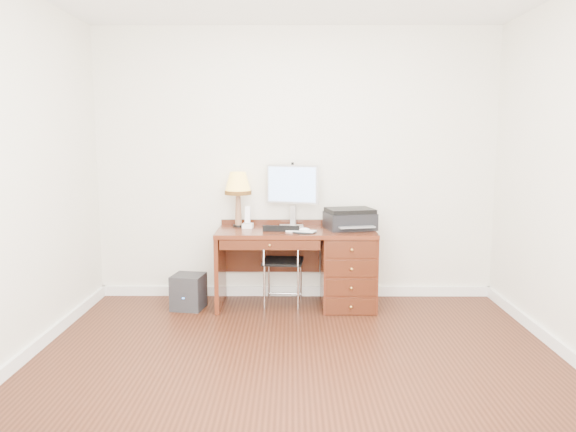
{
  "coord_description": "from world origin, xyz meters",
  "views": [
    {
      "loc": [
        -0.04,
        -3.88,
        1.63
      ],
      "look_at": [
        -0.08,
        1.2,
        0.91
      ],
      "focal_mm": 35.0,
      "sensor_mm": 36.0,
      "label": 1
    }
  ],
  "objects_px": {
    "monitor": "(291,188)",
    "chair": "(283,256)",
    "desk": "(329,264)",
    "phone": "(248,222)",
    "leg_lamp": "(238,187)",
    "equipment_box": "(189,292)",
    "printer": "(350,219)"
  },
  "relations": [
    {
      "from": "desk",
      "to": "leg_lamp",
      "type": "relative_size",
      "value": 2.78
    },
    {
      "from": "printer",
      "to": "leg_lamp",
      "type": "relative_size",
      "value": 0.95
    },
    {
      "from": "chair",
      "to": "phone",
      "type": "bearing_deg",
      "value": 169.51
    },
    {
      "from": "desk",
      "to": "phone",
      "type": "height_order",
      "value": "phone"
    },
    {
      "from": "monitor",
      "to": "equipment_box",
      "type": "height_order",
      "value": "monitor"
    },
    {
      "from": "monitor",
      "to": "printer",
      "type": "xyz_separation_m",
      "value": [
        0.56,
        -0.15,
        -0.28
      ]
    },
    {
      "from": "monitor",
      "to": "printer",
      "type": "height_order",
      "value": "monitor"
    },
    {
      "from": "desk",
      "to": "leg_lamp",
      "type": "height_order",
      "value": "leg_lamp"
    },
    {
      "from": "printer",
      "to": "phone",
      "type": "relative_size",
      "value": 2.44
    },
    {
      "from": "desk",
      "to": "chair",
      "type": "xyz_separation_m",
      "value": [
        -0.45,
        -0.01,
        0.08
      ]
    },
    {
      "from": "monitor",
      "to": "chair",
      "type": "bearing_deg",
      "value": -93.32
    },
    {
      "from": "desk",
      "to": "equipment_box",
      "type": "relative_size",
      "value": 4.54
    },
    {
      "from": "printer",
      "to": "chair",
      "type": "xyz_separation_m",
      "value": [
        -0.64,
        -0.05,
        -0.36
      ]
    },
    {
      "from": "monitor",
      "to": "printer",
      "type": "distance_m",
      "value": 0.65
    },
    {
      "from": "phone",
      "to": "chair",
      "type": "height_order",
      "value": "phone"
    },
    {
      "from": "leg_lamp",
      "to": "equipment_box",
      "type": "distance_m",
      "value": 1.11
    },
    {
      "from": "printer",
      "to": "equipment_box",
      "type": "xyz_separation_m",
      "value": [
        -1.54,
        -0.14,
        -0.68
      ]
    },
    {
      "from": "printer",
      "to": "phone",
      "type": "distance_m",
      "value": 0.99
    },
    {
      "from": "equipment_box",
      "to": "chair",
      "type": "bearing_deg",
      "value": 15.66
    },
    {
      "from": "phone",
      "to": "desk",
      "type": "bearing_deg",
      "value": -0.02
    },
    {
      "from": "monitor",
      "to": "chair",
      "type": "distance_m",
      "value": 0.68
    },
    {
      "from": "equipment_box",
      "to": "leg_lamp",
      "type": "bearing_deg",
      "value": 39.41
    },
    {
      "from": "monitor",
      "to": "equipment_box",
      "type": "relative_size",
      "value": 1.84
    },
    {
      "from": "leg_lamp",
      "to": "chair",
      "type": "relative_size",
      "value": 0.67
    },
    {
      "from": "phone",
      "to": "equipment_box",
      "type": "height_order",
      "value": "phone"
    },
    {
      "from": "desk",
      "to": "printer",
      "type": "xyz_separation_m",
      "value": [
        0.19,
        0.03,
        0.43
      ]
    },
    {
      "from": "desk",
      "to": "monitor",
      "type": "bearing_deg",
      "value": 153.16
    },
    {
      "from": "leg_lamp",
      "to": "chair",
      "type": "height_order",
      "value": "leg_lamp"
    },
    {
      "from": "phone",
      "to": "leg_lamp",
      "type": "bearing_deg",
      "value": 149.97
    },
    {
      "from": "leg_lamp",
      "to": "equipment_box",
      "type": "xyz_separation_m",
      "value": [
        -0.46,
        -0.26,
        -0.98
      ]
    },
    {
      "from": "desk",
      "to": "monitor",
      "type": "xyz_separation_m",
      "value": [
        -0.37,
        0.19,
        0.72
      ]
    },
    {
      "from": "leg_lamp",
      "to": "chair",
      "type": "xyz_separation_m",
      "value": [
        0.44,
        -0.17,
        -0.66
      ]
    }
  ]
}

